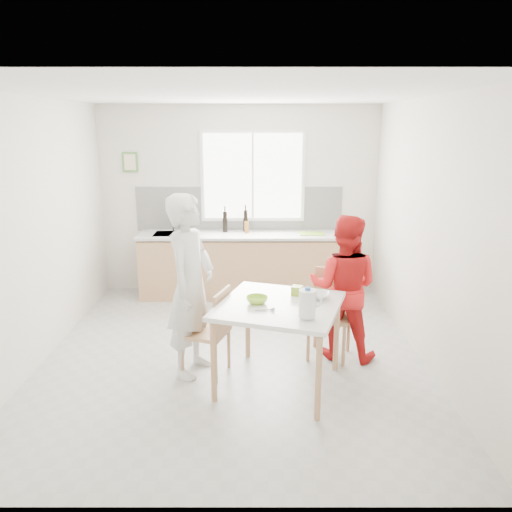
{
  "coord_description": "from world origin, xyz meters",
  "views": [
    {
      "loc": [
        0.25,
        -4.98,
        2.41
      ],
      "look_at": [
        0.25,
        0.2,
        1.05
      ],
      "focal_mm": 35.0,
      "sensor_mm": 36.0,
      "label": 1
    }
  ],
  "objects": [
    {
      "name": "jar_amber",
      "position": [
        0.11,
        2.0,
        1.0
      ],
      "size": [
        0.06,
        0.06,
        0.16
      ],
      "primitive_type": "cylinder",
      "color": "#995D21",
      "rests_on": "kitchen_counter"
    },
    {
      "name": "bowl_green",
      "position": [
        0.26,
        -0.64,
        0.85
      ],
      "size": [
        0.25,
        0.25,
        0.06
      ],
      "primitive_type": "imported",
      "rotation": [
        0.0,
        0.0,
        -0.31
      ],
      "color": "#9DD932",
      "rests_on": "dining_table"
    },
    {
      "name": "green_box",
      "position": [
        0.64,
        -0.42,
        0.87
      ],
      "size": [
        0.13,
        0.13,
        0.09
      ],
      "primitive_type": "cube",
      "rotation": [
        0.0,
        0.0,
        -0.31
      ],
      "color": "#90B529",
      "rests_on": "dining_table"
    },
    {
      "name": "soap_bottle",
      "position": [
        -0.75,
        2.08,
        1.02
      ],
      "size": [
        0.1,
        0.11,
        0.21
      ],
      "primitive_type": "imported",
      "rotation": [
        0.0,
        0.0,
        0.09
      ],
      "color": "#999999",
      "rests_on": "kitchen_counter"
    },
    {
      "name": "milk_jug",
      "position": [
        0.68,
        -1.02,
        0.96
      ],
      "size": [
        0.2,
        0.15,
        0.26
      ],
      "rotation": [
        0.0,
        0.0,
        -0.31
      ],
      "color": "white",
      "rests_on": "dining_table"
    },
    {
      "name": "bowl_white",
      "position": [
        0.82,
        -0.51,
        0.85
      ],
      "size": [
        0.29,
        0.29,
        0.06
      ],
      "primitive_type": "imported",
      "rotation": [
        0.0,
        0.0,
        -0.31
      ],
      "color": "silver",
      "rests_on": "dining_table"
    },
    {
      "name": "wine_bottle_b",
      "position": [
        -0.2,
        2.07,
        1.07
      ],
      "size": [
        0.07,
        0.07,
        0.3
      ],
      "primitive_type": "cylinder",
      "color": "black",
      "rests_on": "kitchen_counter"
    },
    {
      "name": "backsplash",
      "position": [
        0.0,
        2.24,
        1.23
      ],
      "size": [
        3.0,
        0.02,
        0.65
      ],
      "primitive_type": "cube",
      "color": "white",
      "rests_on": "room_shell"
    },
    {
      "name": "window",
      "position": [
        0.2,
        2.23,
        1.7
      ],
      "size": [
        1.5,
        0.06,
        1.3
      ],
      "color": "white",
      "rests_on": "room_shell"
    },
    {
      "name": "dining_table",
      "position": [
        0.46,
        -0.65,
        0.74
      ],
      "size": [
        1.34,
        1.34,
        0.82
      ],
      "rotation": [
        0.0,
        0.0,
        -0.31
      ],
      "color": "white",
      "rests_on": "ground"
    },
    {
      "name": "kitchen_counter",
      "position": [
        -0.0,
        1.95,
        0.42
      ],
      "size": [
        2.84,
        0.64,
        1.37
      ],
      "color": "tan",
      "rests_on": "ground"
    },
    {
      "name": "wine_bottle_a",
      "position": [
        0.1,
        2.1,
        1.08
      ],
      "size": [
        0.07,
        0.07,
        0.32
      ],
      "primitive_type": "cylinder",
      "color": "black",
      "rests_on": "kitchen_counter"
    },
    {
      "name": "cutting_board",
      "position": [
        1.03,
        1.93,
        0.93
      ],
      "size": [
        0.35,
        0.25,
        0.01
      ],
      "primitive_type": "cube",
      "rotation": [
        0.0,
        0.0,
        -0.01
      ],
      "color": "#83BE2B",
      "rests_on": "kitchen_counter"
    },
    {
      "name": "room_shell",
      "position": [
        0.0,
        0.0,
        1.64
      ],
      "size": [
        4.5,
        4.5,
        4.5
      ],
      "color": "silver",
      "rests_on": "ground"
    },
    {
      "name": "person_red",
      "position": [
        1.16,
        -0.03,
        0.77
      ],
      "size": [
        0.89,
        0.78,
        1.54
      ],
      "primitive_type": "imported",
      "rotation": [
        0.0,
        0.0,
        2.83
      ],
      "color": "red",
      "rests_on": "ground"
    },
    {
      "name": "chair_left",
      "position": [
        -0.19,
        -0.44,
        0.49
      ],
      "size": [
        0.51,
        0.51,
        0.89
      ],
      "rotation": [
        0.0,
        0.0,
        -1.88
      ],
      "color": "tan",
      "rests_on": "ground"
    },
    {
      "name": "chair_far",
      "position": [
        1.05,
        0.02,
        0.51
      ],
      "size": [
        0.54,
        0.54,
        0.93
      ],
      "rotation": [
        0.0,
        0.0,
        -0.31
      ],
      "color": "tan",
      "rests_on": "ground"
    },
    {
      "name": "spoon",
      "position": [
        0.32,
        -0.84,
        0.83
      ],
      "size": [
        0.16,
        0.02,
        0.01
      ],
      "primitive_type": "cylinder",
      "rotation": [
        0.0,
        1.57,
        0.04
      ],
      "color": "#A5A5AA",
      "rests_on": "dining_table"
    },
    {
      "name": "ground",
      "position": [
        0.0,
        0.0,
        0.0
      ],
      "size": [
        4.5,
        4.5,
        0.0
      ],
      "primitive_type": "plane",
      "color": "#B7B7B2",
      "rests_on": "ground"
    },
    {
      "name": "person_white",
      "position": [
        -0.39,
        -0.38,
        0.9
      ],
      "size": [
        0.61,
        0.76,
        1.8
      ],
      "primitive_type": "imported",
      "rotation": [
        0.0,
        0.0,
        1.26
      ],
      "color": "silver",
      "rests_on": "ground"
    },
    {
      "name": "picture_frame",
      "position": [
        -1.55,
        2.23,
        1.9
      ],
      "size": [
        0.22,
        0.03,
        0.28
      ],
      "color": "#52883D",
      "rests_on": "room_shell"
    }
  ]
}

